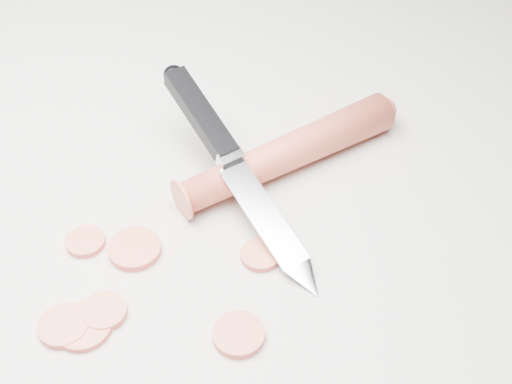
# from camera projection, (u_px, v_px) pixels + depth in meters

# --- Properties ---
(ground) EXTENTS (2.40, 2.40, 0.00)m
(ground) POSITION_uv_depth(u_px,v_px,m) (169.00, 223.00, 0.57)
(ground) COLOR beige
(ground) RESTS_ON ground
(carrot) EXTENTS (0.17, 0.16, 0.03)m
(carrot) POSITION_uv_depth(u_px,v_px,m) (288.00, 153.00, 0.60)
(carrot) COLOR #C3412D
(carrot) RESTS_ON ground
(carrot_slice_0) EXTENTS (0.04, 0.04, 0.01)m
(carrot_slice_0) POSITION_uv_depth(u_px,v_px,m) (83.00, 326.00, 0.50)
(carrot_slice_0) COLOR #E46545
(carrot_slice_0) RESTS_ON ground
(carrot_slice_1) EXTENTS (0.04, 0.04, 0.01)m
(carrot_slice_1) POSITION_uv_depth(u_px,v_px,m) (64.00, 326.00, 0.50)
(carrot_slice_1) COLOR #E46545
(carrot_slice_1) RESTS_ON ground
(carrot_slice_2) EXTENTS (0.04, 0.04, 0.01)m
(carrot_slice_2) POSITION_uv_depth(u_px,v_px,m) (135.00, 249.00, 0.55)
(carrot_slice_2) COLOR #E46545
(carrot_slice_2) RESTS_ON ground
(carrot_slice_3) EXTENTS (0.03, 0.03, 0.01)m
(carrot_slice_3) POSITION_uv_depth(u_px,v_px,m) (261.00, 255.00, 0.54)
(carrot_slice_3) COLOR #E46545
(carrot_slice_3) RESTS_ON ground
(carrot_slice_4) EXTENTS (0.04, 0.04, 0.01)m
(carrot_slice_4) POSITION_uv_depth(u_px,v_px,m) (239.00, 334.00, 0.49)
(carrot_slice_4) COLOR #E46545
(carrot_slice_4) RESTS_ON ground
(carrot_slice_5) EXTENTS (0.03, 0.03, 0.01)m
(carrot_slice_5) POSITION_uv_depth(u_px,v_px,m) (85.00, 241.00, 0.55)
(carrot_slice_5) COLOR #E46545
(carrot_slice_5) RESTS_ON ground
(carrot_slice_6) EXTENTS (0.03, 0.03, 0.01)m
(carrot_slice_6) POSITION_uv_depth(u_px,v_px,m) (104.00, 312.00, 0.51)
(carrot_slice_6) COLOR #E46545
(carrot_slice_6) RESTS_ON ground
(kitchen_knife) EXTENTS (0.17, 0.19, 0.07)m
(kitchen_knife) POSITION_uv_depth(u_px,v_px,m) (239.00, 169.00, 0.56)
(kitchen_knife) COLOR silver
(kitchen_knife) RESTS_ON ground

